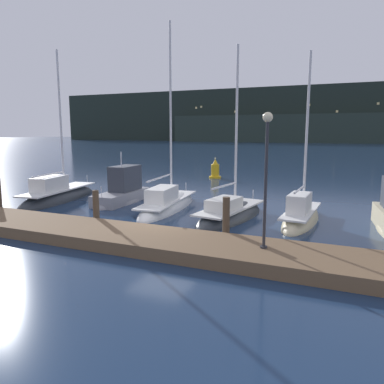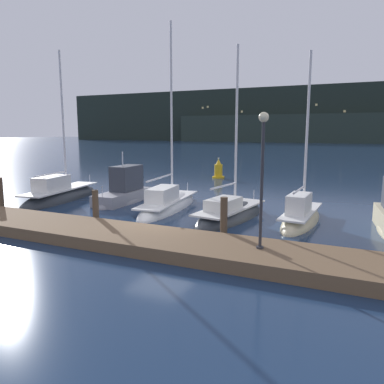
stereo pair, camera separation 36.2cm
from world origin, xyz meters
name	(u,v)px [view 1 (the left image)]	position (x,y,z in m)	size (l,w,h in m)	color
ground_plane	(161,231)	(0.00, 0.00, 0.00)	(400.00, 400.00, 0.00)	#192D4C
dock	(135,238)	(0.00, -2.09, 0.23)	(27.89, 2.80, 0.45)	brown
mooring_pile_1	(96,208)	(-3.07, -0.44, 0.82)	(0.28, 0.28, 1.64)	#4C3D2D
mooring_pile_2	(226,220)	(3.07, -0.44, 0.88)	(0.28, 0.28, 1.77)	#4C3D2D
sailboat_berth_1	(59,198)	(-9.17, 3.72, 0.15)	(2.96, 7.53, 9.83)	#2D3338
motorboat_berth_2	(122,196)	(-5.24, 4.84, 0.39)	(1.87, 4.93, 3.60)	gray
sailboat_berth_3	(167,206)	(-1.90, 4.25, 0.14)	(2.67, 7.48, 10.71)	white
sailboat_berth_4	(230,217)	(2.03, 3.32, 0.10)	(2.65, 6.29, 8.97)	#2D3338
sailboat_berth_5	(301,219)	(5.29, 4.01, 0.16)	(1.64, 5.66, 8.50)	beige
channel_buoy	(215,170)	(-4.17, 18.15, 0.69)	(1.10, 1.10, 1.87)	gold
dock_lamppost	(266,160)	(4.88, -1.98, 3.35)	(0.32, 0.32, 4.39)	#2D2D33
hillside_backdrop	(341,116)	(1.80, 137.46, 9.55)	(240.00, 23.00, 20.75)	#1E2823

